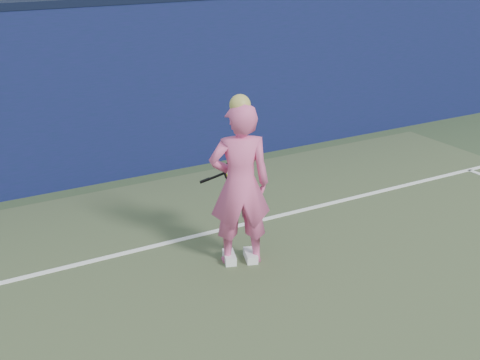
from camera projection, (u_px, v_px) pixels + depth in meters
backstop_wall at (107, 94)px, 9.52m from camera, size 24.00×0.40×2.50m
wall_cap at (100, 0)px, 9.07m from camera, size 24.00×0.42×0.10m
player at (240, 184)px, 7.11m from camera, size 0.77×0.63×1.89m
racket at (233, 171)px, 7.53m from camera, size 0.54×0.17×0.30m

